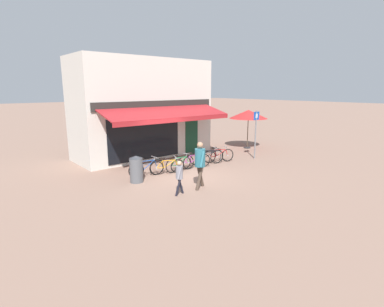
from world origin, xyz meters
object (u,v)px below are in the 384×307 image
Objects in this scene: bicycle_green at (180,164)px; litter_bin at (136,169)px; pedestrian_adult at (200,160)px; bicycle_purple at (194,161)px; bicycle_blue at (147,168)px; pedestrian_child at (179,174)px; cafe_parasol at (248,114)px; bicycle_black at (207,157)px; parking_sign at (256,130)px; bicycle_orange at (167,166)px; bicycle_red at (219,155)px.

bicycle_green is 2.43m from litter_bin.
litter_bin is (-1.51, 2.24, -0.54)m from pedestrian_adult.
pedestrian_adult is (-1.73, -2.38, 0.74)m from bicycle_purple.
bicycle_blue is 2.78m from pedestrian_child.
cafe_parasol is (9.12, 1.79, 1.62)m from litter_bin.
pedestrian_child is 2.37m from litter_bin.
bicycle_green is at bearing -169.28° from bicycle_purple.
parking_sign reaches higher than bicycle_black.
bicycle_black is 5.46m from cafe_parasol.
parking_sign reaches higher than pedestrian_child.
pedestrian_child reaches higher than bicycle_black.
pedestrian_child is 1.14× the size of litter_bin.
bicycle_blue is 1.35× the size of pedestrian_child.
parking_sign is (6.69, 1.92, 0.83)m from pedestrian_child.
pedestrian_child is (-3.74, -2.61, 0.38)m from bicycle_black.
bicycle_orange is (0.91, -0.25, -0.03)m from bicycle_blue.
bicycle_red is at bearing -159.67° from cafe_parasol.
bicycle_purple is 0.94× the size of bicycle_black.
bicycle_purple reaches higher than bicycle_green.
bicycle_blue is 0.95× the size of bicycle_black.
parking_sign is (7.14, -0.39, 1.04)m from litter_bin.
bicycle_orange is 0.88× the size of pedestrian_adult.
parking_sign reaches higher than bicycle_orange.
pedestrian_child reaches higher than litter_bin.
bicycle_blue is 0.69× the size of cafe_parasol.
parking_sign is at bearing 10.13° from bicycle_orange.
bicycle_black is at bearing -163.06° from cafe_parasol.
bicycle_purple is 3.24m from litter_bin.
bicycle_red is at bearing 3.05° from litter_bin.
cafe_parasol reaches higher than pedestrian_child.
bicycle_blue is at bearing -170.72° from cafe_parasol.
litter_bin reaches higher than bicycle_blue.
parking_sign reaches higher than bicycle_red.
bicycle_black is 1.11× the size of bicycle_red.
pedestrian_adult is at bearing -77.54° from bicycle_orange.
bicycle_orange is 2.54m from pedestrian_adult.
parking_sign is at bearing 3.32° from bicycle_red.
bicycle_red is (0.81, -0.03, -0.02)m from bicycle_black.
pedestrian_child is 0.48× the size of parking_sign.
bicycle_black is (2.53, 0.11, 0.04)m from bicycle_orange.
bicycle_red is 5.01m from litter_bin.
bicycle_blue is 1.01× the size of bicycle_purple.
cafe_parasol reaches higher than bicycle_orange.
bicycle_blue is at bearing 29.68° from litter_bin.
cafe_parasol is (8.37, 1.37, 1.80)m from bicycle_blue.
bicycle_purple is at bearing -126.96° from pedestrian_adult.
litter_bin is at bearing -68.32° from pedestrian_child.
pedestrian_adult is at bearing -161.87° from parking_sign.
pedestrian_adult reaches higher than bicycle_blue.
litter_bin is at bearing -158.52° from bicycle_black.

